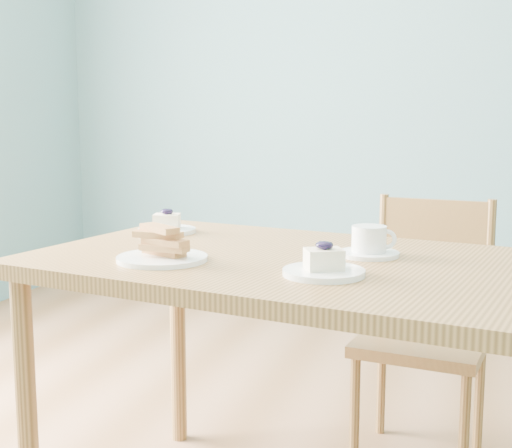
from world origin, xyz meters
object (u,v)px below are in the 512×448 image
object	(u,v)px
dining_table	(314,289)
biscotti_plate	(162,250)
cheesecake_plate_near	(324,267)
coffee_cup	(369,243)
dining_chair	(424,329)
cheesecake_plate_far	(167,226)

from	to	relation	value
dining_table	biscotti_plate	distance (m)	0.38
cheesecake_plate_near	coffee_cup	world-z (taller)	same
dining_table	biscotti_plate	bearing A→B (deg)	-149.81
biscotti_plate	dining_chair	bearing A→B (deg)	50.27
dining_table	coffee_cup	size ratio (longest dim) A/B	9.99
cheesecake_plate_near	cheesecake_plate_far	bearing A→B (deg)	143.40
dining_table	dining_chair	world-z (taller)	dining_chair
cheesecake_plate_near	coffee_cup	bearing A→B (deg)	76.07
cheesecake_plate_near	biscotti_plate	world-z (taller)	biscotti_plate
dining_table	biscotti_plate	world-z (taller)	biscotti_plate
cheesecake_plate_far	coffee_cup	xyz separation A→B (m)	(0.63, -0.17, 0.01)
biscotti_plate	coffee_cup	bearing A→B (deg)	24.36
coffee_cup	biscotti_plate	bearing A→B (deg)	-164.27
dining_table	biscotti_plate	size ratio (longest dim) A/B	6.89
cheesecake_plate_far	coffee_cup	world-z (taller)	coffee_cup
cheesecake_plate_near	coffee_cup	xyz separation A→B (m)	(0.06, 0.25, 0.01)
dining_chair	cheesecake_plate_far	xyz separation A→B (m)	(-0.73, -0.30, 0.34)
dining_chair	cheesecake_plate_near	size ratio (longest dim) A/B	4.59
biscotti_plate	dining_table	bearing A→B (deg)	19.91
dining_chair	cheesecake_plate_far	size ratio (longest dim) A/B	4.84
cheesecake_plate_far	coffee_cup	bearing A→B (deg)	-15.41
dining_chair	cheesecake_plate_near	world-z (taller)	dining_chair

